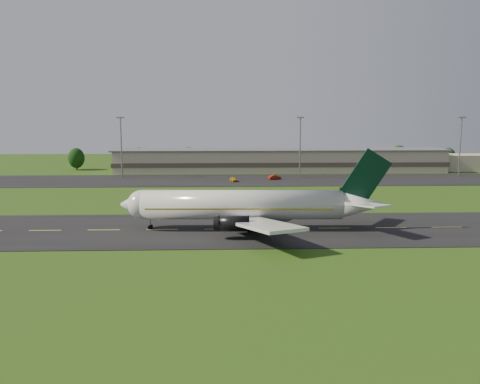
{
  "coord_description": "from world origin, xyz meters",
  "views": [
    {
      "loc": [
        -21.77,
        -99.77,
        22.59
      ],
      "look_at": [
        -17.9,
        8.0,
        6.0
      ],
      "focal_mm": 40.0,
      "sensor_mm": 36.0,
      "label": 1
    }
  ],
  "objects_px": {
    "light_mast_centre": "(300,139)",
    "light_mast_east": "(461,139)",
    "service_vehicle_a": "(234,179)",
    "airliner": "(246,205)",
    "service_vehicle_d": "(373,176)",
    "service_vehicle_c": "(375,176)",
    "terminal": "(297,161)",
    "service_vehicle_b": "(275,177)",
    "light_mast_west": "(121,140)"
  },
  "relations": [
    {
      "from": "airliner",
      "to": "service_vehicle_c",
      "type": "height_order",
      "value": "airliner"
    },
    {
      "from": "service_vehicle_a",
      "to": "service_vehicle_d",
      "type": "xyz_separation_m",
      "value": [
        46.36,
        5.73,
        -0.02
      ]
    },
    {
      "from": "service_vehicle_d",
      "to": "airliner",
      "type": "bearing_deg",
      "value": 174.21
    },
    {
      "from": "service_vehicle_b",
      "to": "service_vehicle_d",
      "type": "distance_m",
      "value": 32.82
    },
    {
      "from": "airliner",
      "to": "service_vehicle_a",
      "type": "bearing_deg",
      "value": 92.79
    },
    {
      "from": "light_mast_east",
      "to": "light_mast_centre",
      "type": "bearing_deg",
      "value": 180.0
    },
    {
      "from": "airliner",
      "to": "service_vehicle_c",
      "type": "xyz_separation_m",
      "value": [
        46.62,
        75.48,
        -3.97
      ]
    },
    {
      "from": "light_mast_centre",
      "to": "service_vehicle_a",
      "type": "height_order",
      "value": "light_mast_centre"
    },
    {
      "from": "light_mast_west",
      "to": "light_mast_centre",
      "type": "bearing_deg",
      "value": 0.0
    },
    {
      "from": "airliner",
      "to": "light_mast_centre",
      "type": "relative_size",
      "value": 2.52
    },
    {
      "from": "light_mast_east",
      "to": "service_vehicle_c",
      "type": "bearing_deg",
      "value": -171.47
    },
    {
      "from": "terminal",
      "to": "service_vehicle_a",
      "type": "bearing_deg",
      "value": -131.1
    },
    {
      "from": "light_mast_east",
      "to": "airliner",
      "type": "bearing_deg",
      "value": -133.89
    },
    {
      "from": "terminal",
      "to": "service_vehicle_d",
      "type": "bearing_deg",
      "value": -44.75
    },
    {
      "from": "service_vehicle_b",
      "to": "terminal",
      "type": "bearing_deg",
      "value": -50.55
    },
    {
      "from": "airliner",
      "to": "service_vehicle_c",
      "type": "bearing_deg",
      "value": 60.42
    },
    {
      "from": "airliner",
      "to": "light_mast_centre",
      "type": "xyz_separation_m",
      "value": [
        21.99,
        80.03,
        8.08
      ]
    },
    {
      "from": "light_mast_centre",
      "to": "service_vehicle_b",
      "type": "xyz_separation_m",
      "value": [
        -9.23,
        -6.82,
        -11.93
      ]
    },
    {
      "from": "service_vehicle_c",
      "to": "service_vehicle_a",
      "type": "bearing_deg",
      "value": -164.7
    },
    {
      "from": "terminal",
      "to": "service_vehicle_d",
      "type": "height_order",
      "value": "terminal"
    },
    {
      "from": "light_mast_west",
      "to": "service_vehicle_d",
      "type": "relative_size",
      "value": 4.42
    },
    {
      "from": "light_mast_centre",
      "to": "service_vehicle_c",
      "type": "bearing_deg",
      "value": -10.48
    },
    {
      "from": "service_vehicle_a",
      "to": "airliner",
      "type": "bearing_deg",
      "value": -103.6
    },
    {
      "from": "airliner",
      "to": "service_vehicle_b",
      "type": "height_order",
      "value": "airliner"
    },
    {
      "from": "light_mast_east",
      "to": "service_vehicle_d",
      "type": "distance_m",
      "value": 34.12
    },
    {
      "from": "terminal",
      "to": "light_mast_centre",
      "type": "bearing_deg",
      "value": -94.95
    },
    {
      "from": "airliner",
      "to": "light_mast_east",
      "type": "bearing_deg",
      "value": 48.24
    },
    {
      "from": "terminal",
      "to": "light_mast_west",
      "type": "bearing_deg",
      "value": -165.24
    },
    {
      "from": "terminal",
      "to": "service_vehicle_b",
      "type": "height_order",
      "value": "terminal"
    },
    {
      "from": "light_mast_centre",
      "to": "service_vehicle_d",
      "type": "height_order",
      "value": "light_mast_centre"
    },
    {
      "from": "airliner",
      "to": "service_vehicle_b",
      "type": "bearing_deg",
      "value": 82.24
    },
    {
      "from": "light_mast_centre",
      "to": "service_vehicle_a",
      "type": "relative_size",
      "value": 5.06
    },
    {
      "from": "light_mast_centre",
      "to": "service_vehicle_b",
      "type": "distance_m",
      "value": 16.55
    },
    {
      "from": "service_vehicle_a",
      "to": "service_vehicle_d",
      "type": "relative_size",
      "value": 0.87
    },
    {
      "from": "light_mast_centre",
      "to": "light_mast_east",
      "type": "xyz_separation_m",
      "value": [
        55.0,
        0.0,
        0.0
      ]
    },
    {
      "from": "terminal",
      "to": "light_mast_west",
      "type": "height_order",
      "value": "light_mast_west"
    },
    {
      "from": "light_mast_centre",
      "to": "light_mast_east",
      "type": "bearing_deg",
      "value": 0.0
    },
    {
      "from": "terminal",
      "to": "service_vehicle_b",
      "type": "bearing_deg",
      "value": -114.8
    },
    {
      "from": "light_mast_east",
      "to": "service_vehicle_a",
      "type": "bearing_deg",
      "value": -171.56
    },
    {
      "from": "terminal",
      "to": "service_vehicle_c",
      "type": "bearing_deg",
      "value": -41.75
    },
    {
      "from": "terminal",
      "to": "service_vehicle_b",
      "type": "relative_size",
      "value": 33.53
    },
    {
      "from": "service_vehicle_c",
      "to": "service_vehicle_d",
      "type": "height_order",
      "value": "service_vehicle_d"
    },
    {
      "from": "airliner",
      "to": "terminal",
      "type": "xyz_separation_m",
      "value": [
        23.39,
        96.21,
        -0.67
      ]
    },
    {
      "from": "terminal",
      "to": "service_vehicle_c",
      "type": "height_order",
      "value": "terminal"
    },
    {
      "from": "service_vehicle_d",
      "to": "service_vehicle_c",
      "type": "bearing_deg",
      "value": -14.41
    },
    {
      "from": "airliner",
      "to": "service_vehicle_c",
      "type": "distance_m",
      "value": 88.8
    },
    {
      "from": "light_mast_east",
      "to": "service_vehicle_a",
      "type": "xyz_separation_m",
      "value": [
        -77.78,
        -11.54,
        -11.95
      ]
    },
    {
      "from": "light_mast_west",
      "to": "light_mast_centre",
      "type": "distance_m",
      "value": 60.0
    },
    {
      "from": "light_mast_west",
      "to": "airliner",
      "type": "bearing_deg",
      "value": -64.59
    },
    {
      "from": "terminal",
      "to": "light_mast_east",
      "type": "bearing_deg",
      "value": -16.8
    }
  ]
}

